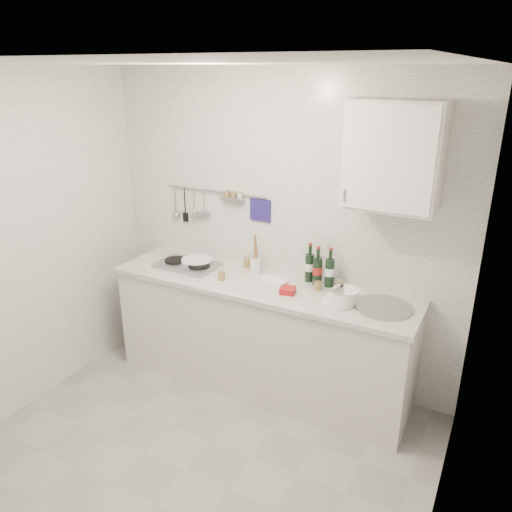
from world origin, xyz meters
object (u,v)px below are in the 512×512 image
Objects in this scene: plate_stack_hob at (196,262)px; wall_cabinet at (395,156)px; plate_stack_sink at (342,297)px; utensil_crock at (255,264)px; wine_bottles at (319,265)px.

wall_cabinet is at bearing 1.81° from plate_stack_hob.
plate_stack_hob is 1.14× the size of plate_stack_sink.
plate_stack_sink is at bearing -14.13° from utensil_crock.
wall_cabinet is at bearing 38.60° from plate_stack_sink.
wall_cabinet is 2.26× the size of wine_bottles.
wall_cabinet is 2.06× the size of utensil_crock.
wine_bottles is (-0.50, 0.06, -0.87)m from wall_cabinet.
plate_stack_hob is 0.94× the size of wine_bottles.
wine_bottles reaches higher than plate_stack_hob.
plate_stack_sink is at bearing -141.40° from wall_cabinet.
wall_cabinet is 1.02m from plate_stack_sink.
wine_bottles is at bearing 5.72° from plate_stack_hob.
plate_stack_sink reaches higher than plate_stack_hob.
plate_stack_sink is (1.33, -0.14, 0.03)m from plate_stack_hob.
utensil_crock reaches higher than plate_stack_hob.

